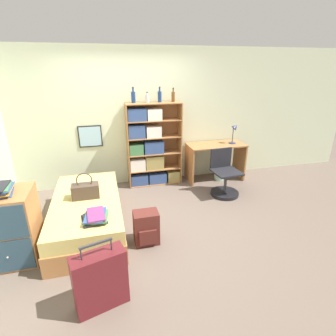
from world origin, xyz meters
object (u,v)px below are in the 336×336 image
Objects in this scene: dresser at (11,227)px; book_stack_on_bed at (95,217)px; bottle_clear at (160,96)px; desk at (215,155)px; handbag at (85,190)px; backpack at (146,228)px; suitcase at (100,280)px; bed at (88,212)px; bottle_green at (133,97)px; desk_lamp at (235,130)px; waste_bin at (219,174)px; bottle_brown at (147,98)px; bookcase at (150,149)px; desk_chair at (224,181)px; bottle_blue at (173,97)px.

book_stack_on_bed is at bearing -7.60° from dresser.
desk is at bearing -7.16° from bottle_clear.
backpack is (0.76, -0.61, -0.36)m from handbag.
bed is at bearing 96.58° from suitcase.
handbag is at bearing 96.22° from suitcase.
bottle_clear reaches higher than handbag.
desk_lamp is at bearing -5.08° from bottle_green.
book_stack_on_bed is 1.45× the size of waste_bin.
bookcase is at bearing -75.72° from bottle_brown.
handbag is 0.51× the size of suitcase.
desk_lamp reaches higher than bed.
desk_chair is (2.28, 1.12, -0.25)m from book_stack_on_bed.
suitcase is at bearing -113.69° from bottle_clear.
bottle_blue reaches higher than dresser.
desk is 2.53× the size of backpack.
desk_chair is (1.24, -0.80, -0.47)m from bookcase.
suitcase is 3.58m from waste_bin.
desk_chair is (-0.11, -0.69, -0.27)m from desk.
bottle_blue is 1.83m from desk_chair.
backpack is at bearing -102.26° from bookcase.
bottle_clear is (1.23, 2.80, 1.41)m from suitcase.
bottle_blue is at bearing -4.67° from bottle_clear.
bottle_brown reaches higher than bed.
suitcase reaches higher than waste_bin.
dresser is at bearing -138.41° from bookcase.
bed is at bearing -154.93° from desk.
dresser is 3.00m from bottle_brown.
bottle_green is (1.76, 1.84, 1.28)m from dresser.
bottle_clear is at bearing 43.45° from bed.
dresser is at bearing -156.10° from desk_lamp.
handbag is 2.78m from desk.
backpack is at bearing -94.24° from bottle_green.
desk is (1.36, -0.16, -1.16)m from bottle_brown.
bottle_green is at bearing 150.70° from desk_chair.
desk_lamp is (1.74, -0.18, -0.64)m from bottle_brown.
bottle_blue is 2.57m from backpack.
desk_chair is at bearing -46.58° from bottle_blue.
bottle_clear reaches higher than bottle_brown.
bottle_clear reaches higher than backpack.
handbag reaches higher than desk_chair.
bottle_brown reaches higher than book_stack_on_bed.
bottle_green is 1.01× the size of bottle_clear.
bottle_blue is at bearing 38.02° from handbag.
bottle_brown is (1.16, 1.33, 1.10)m from handbag.
desk_lamp reaches higher than backpack.
suitcase is 2.67× the size of bottle_green.
desk is at bearing 24.78° from handbag.
bookcase reaches higher than bed.
bed is at bearing 30.66° from dresser.
bottle_brown reaches higher than handbag.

